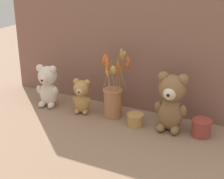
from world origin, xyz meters
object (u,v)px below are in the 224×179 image
object	(u,v)px
teddy_bear_large	(171,101)
teddy_bear_medium	(47,85)
decorative_tin_tall	(135,119)
flower_vase	(113,96)
decorative_tin_short	(201,128)
teddy_bear_small	(82,95)

from	to	relation	value
teddy_bear_large	teddy_bear_medium	bearing A→B (deg)	-177.63
decorative_tin_tall	teddy_bear_medium	bearing A→B (deg)	179.82
flower_vase	decorative_tin_short	xyz separation A→B (m)	(0.43, -0.00, -0.07)
flower_vase	decorative_tin_tall	bearing A→B (deg)	-15.86
teddy_bear_large	decorative_tin_short	bearing A→B (deg)	3.46
teddy_bear_large	flower_vase	bearing A→B (deg)	178.21
flower_vase	decorative_tin_short	world-z (taller)	flower_vase
decorative_tin_tall	teddy_bear_small	bearing A→B (deg)	178.16
teddy_bear_small	teddy_bear_large	bearing A→B (deg)	2.41
teddy_bear_medium	teddy_bear_large	bearing A→B (deg)	2.37
teddy_bear_small	flower_vase	distance (m)	0.17
teddy_bear_small	decorative_tin_tall	xyz separation A→B (m)	(0.29, -0.01, -0.06)
teddy_bear_large	teddy_bear_small	size ratio (longest dim) A/B	1.54
teddy_bear_large	decorative_tin_short	size ratio (longest dim) A/B	3.10
teddy_bear_small	teddy_bear_medium	bearing A→B (deg)	-177.74
decorative_tin_short	teddy_bear_large	bearing A→B (deg)	-176.54
decorative_tin_tall	decorative_tin_short	distance (m)	0.30
teddy_bear_medium	teddy_bear_small	size ratio (longest dim) A/B	1.26
teddy_bear_large	decorative_tin_short	xyz separation A→B (m)	(0.14, 0.01, -0.10)
teddy_bear_small	decorative_tin_tall	bearing A→B (deg)	-1.84
teddy_bear_small	decorative_tin_tall	size ratio (longest dim) A/B	2.27
teddy_bear_large	teddy_bear_medium	xyz separation A→B (m)	(-0.65, -0.03, -0.03)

